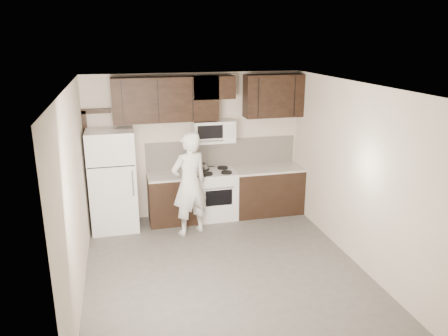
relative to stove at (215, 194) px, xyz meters
name	(u,v)px	position (x,y,z in m)	size (l,w,h in m)	color
floor	(224,269)	(-0.30, -1.94, -0.46)	(4.50, 4.50, 0.00)	#54514E
back_wall	(196,146)	(-0.30, 0.31, 0.89)	(4.00, 4.00, 0.00)	beige
ceiling	(224,86)	(-0.30, -1.94, 2.24)	(4.50, 4.50, 0.00)	white
counter_run	(231,193)	(0.30, 0.00, 0.00)	(2.95, 0.64, 0.91)	black
stove	(215,194)	(0.00, 0.00, 0.00)	(0.76, 0.66, 0.94)	white
backsplash	(222,153)	(0.20, 0.30, 0.72)	(2.90, 0.02, 0.54)	silver
upper_cabinets	(208,97)	(-0.09, 0.14, 1.82)	(3.48, 0.35, 0.78)	black
microwave	(213,131)	(0.00, 0.12, 1.19)	(0.76, 0.42, 0.40)	white
refrigerator	(113,180)	(-1.85, -0.05, 0.44)	(0.80, 0.76, 1.80)	white
door_trim	(90,158)	(-2.22, 0.27, 0.79)	(0.50, 0.08, 2.12)	black
saucepan	(204,167)	(-0.18, 0.15, 0.51)	(0.25, 0.16, 0.15)	silver
baking_tray	(195,174)	(-0.40, -0.10, 0.46)	(0.40, 0.30, 0.02)	black
pizza	(195,173)	(-0.40, -0.10, 0.48)	(0.27, 0.27, 0.02)	beige
person	(189,184)	(-0.58, -0.57, 0.45)	(0.66, 0.43, 1.81)	white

